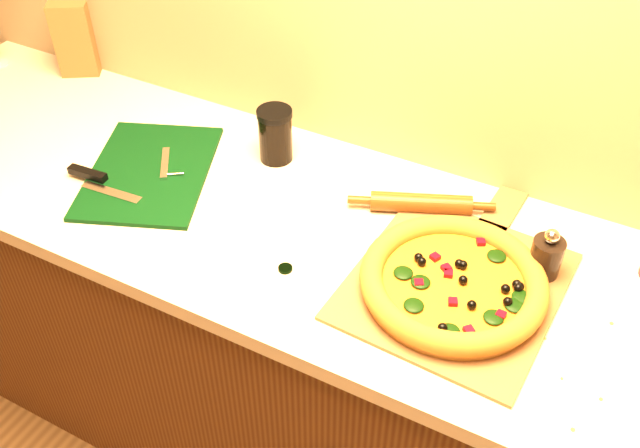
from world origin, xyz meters
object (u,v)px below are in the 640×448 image
Objects in this scene: pizza at (453,282)px; rolling_pin at (421,203)px; cutting_board at (148,172)px; pepper_grinder at (546,257)px; dark_jar at (275,135)px; pizza_peel at (458,280)px.

pizza is 1.19× the size of rolling_pin.
cutting_board is at bearing 177.66° from pizza.
dark_jar is at bearing 171.95° from pepper_grinder.
pepper_grinder is 0.89× the size of dark_jar.
rolling_pin is at bearing 134.45° from pizza_peel.
pizza is 2.69× the size of dark_jar.
rolling_pin is (-0.30, 0.07, -0.03)m from pepper_grinder.
pepper_grinder is 0.70m from dark_jar.
cutting_board is 0.32m from dark_jar.
pizza is at bearing -23.26° from dark_jar.
rolling_pin is at bearing 165.95° from pepper_grinder.
pepper_grinder is (0.94, 0.10, 0.04)m from cutting_board.
pizza reaches higher than rolling_pin.
dark_jar reaches higher than pizza.
pizza is at bearing -88.25° from pizza_peel.
dark_jar is at bearing 17.73° from cutting_board.
dark_jar is at bearing 163.35° from pizza_peel.
pepper_grinder is (0.15, 0.10, 0.05)m from pizza_peel.
pepper_grinder reaches higher than pizza.
pizza_peel is 0.05m from pizza.
dark_jar reaches higher than pizza_peel.
pizza_peel is 0.18m from pepper_grinder.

